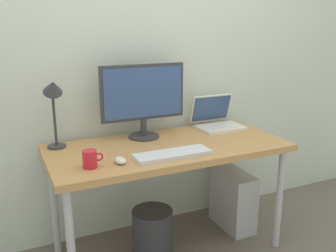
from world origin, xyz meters
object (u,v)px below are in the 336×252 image
(desk, at_px, (168,154))
(monitor, at_px, (143,97))
(wastebasket, at_px, (153,232))
(coffee_mug, at_px, (90,159))
(keyboard, at_px, (172,154))
(desk_lamp, at_px, (54,98))
(computer_tower, at_px, (233,200))
(mouse, at_px, (120,160))
(laptop, at_px, (216,119))

(desk, xyz_separation_m, monitor, (-0.08, 0.21, 0.34))
(desk, distance_m, monitor, 0.40)
(monitor, height_order, wastebasket, monitor)
(coffee_mug, bearing_deg, keyboard, -3.11)
(coffee_mug, bearing_deg, desk_lamp, 105.54)
(monitor, xyz_separation_m, keyboard, (0.01, -0.40, -0.26))
(desk_lamp, relative_size, wastebasket, 1.46)
(keyboard, distance_m, coffee_mug, 0.46)
(desk_lamp, distance_m, wastebasket, 1.04)
(monitor, relative_size, coffee_mug, 5.08)
(monitor, relative_size, keyboard, 1.27)
(desk, relative_size, coffee_mug, 13.29)
(monitor, distance_m, desk_lamp, 0.55)
(desk_lamp, height_order, coffee_mug, desk_lamp)
(desk_lamp, distance_m, computer_tower, 1.44)
(desk, relative_size, keyboard, 3.31)
(mouse, xyz_separation_m, wastebasket, (0.25, 0.18, -0.59))
(desk, distance_m, coffee_mug, 0.56)
(wastebasket, bearing_deg, computer_tower, 5.41)
(laptop, bearing_deg, coffee_mug, -158.53)
(desk_lamp, distance_m, coffee_mug, 0.47)
(keyboard, distance_m, wastebasket, 0.62)
(monitor, bearing_deg, mouse, -126.47)
(mouse, bearing_deg, monitor, 53.53)
(wastebasket, bearing_deg, keyboard, -76.74)
(desk, bearing_deg, computer_tower, 6.23)
(keyboard, height_order, coffee_mug, coffee_mug)
(laptop, distance_m, keyboard, 0.70)
(desk, relative_size, desk_lamp, 3.33)
(monitor, bearing_deg, desk_lamp, 179.93)
(monitor, xyz_separation_m, mouse, (-0.29, -0.39, -0.26))
(desk_lamp, bearing_deg, keyboard, -35.58)
(keyboard, relative_size, mouse, 4.89)
(wastebasket, bearing_deg, mouse, -144.99)
(mouse, xyz_separation_m, computer_tower, (0.91, 0.24, -0.53))
(monitor, xyz_separation_m, desk_lamp, (-0.55, 0.00, 0.04))
(desk, relative_size, laptop, 4.55)
(laptop, xyz_separation_m, wastebasket, (-0.60, -0.23, -0.63))
(desk_lamp, height_order, keyboard, desk_lamp)
(laptop, relative_size, coffee_mug, 2.92)
(desk, xyz_separation_m, computer_tower, (0.55, 0.06, -0.45))
(monitor, distance_m, laptop, 0.61)
(desk, relative_size, monitor, 2.62)
(desk, bearing_deg, monitor, 111.10)
(computer_tower, bearing_deg, desk, -173.77)
(wastebasket, bearing_deg, monitor, 81.48)
(desk_lamp, bearing_deg, coffee_mug, -74.46)
(desk, distance_m, desk_lamp, 0.76)
(monitor, bearing_deg, computer_tower, -13.05)
(laptop, xyz_separation_m, mouse, (-0.85, -0.41, -0.04))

